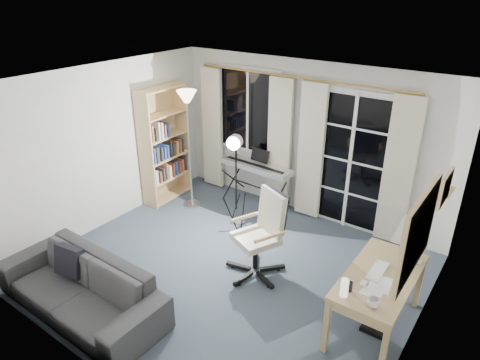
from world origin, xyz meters
name	(u,v)px	position (x,y,z in m)	size (l,w,h in m)	color
floor	(228,270)	(0.00, 0.00, -0.01)	(4.50, 4.00, 0.02)	#333F4B
window	(249,111)	(-1.05, 1.97, 1.50)	(1.20, 0.08, 1.40)	white
french_door	(351,163)	(0.75, 1.97, 1.03)	(1.32, 0.09, 2.11)	white
curtains	(294,147)	(-0.14, 1.88, 1.09)	(3.60, 0.07, 2.13)	gold
bookshelf	(163,147)	(-2.12, 1.03, 0.91)	(0.34, 0.90, 1.92)	tan
torchiere_lamp	(188,115)	(-1.56, 1.07, 1.55)	(0.34, 0.34, 1.93)	#B2B2B7
keyboard_piano	(256,167)	(-0.71, 1.70, 0.68)	(1.25, 0.64, 0.89)	black
studio_light	(235,154)	(-0.49, 0.83, 1.24)	(0.33, 0.34, 1.55)	black
office_chair	(265,227)	(0.38, 0.26, 0.65)	(0.77, 0.78, 1.11)	black
desk	(380,282)	(1.88, 0.11, 0.60)	(0.65, 1.29, 0.69)	#A58155
monitor	(417,240)	(2.08, 0.56, 0.95)	(0.17, 0.50, 0.43)	silver
desk_clutter	(365,296)	(1.82, -0.11, 0.54)	(0.40, 0.78, 0.87)	white
mug	(374,302)	(1.98, -0.39, 0.74)	(0.11, 0.09, 0.11)	silver
wall_mirror	(417,233)	(2.22, -0.35, 1.55)	(0.04, 0.94, 0.74)	tan
framed_print	(445,188)	(2.23, 0.55, 1.60)	(0.03, 0.42, 0.32)	tan
wall_shelf	(446,186)	(2.16, 1.05, 1.41)	(0.16, 0.30, 0.18)	tan
sofa	(79,280)	(-0.88, -1.55, 0.41)	(2.11, 0.63, 0.82)	#2A2B2D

